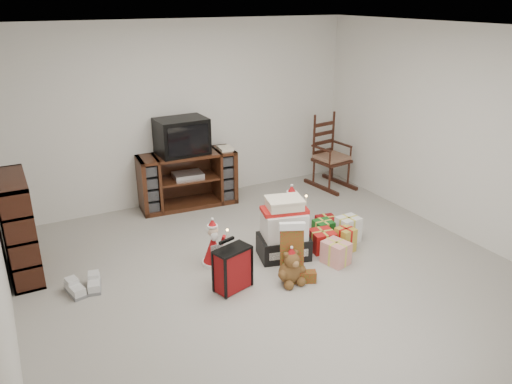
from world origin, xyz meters
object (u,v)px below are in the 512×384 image
teddy_bear (290,269)px  santa_figurine (291,213)px  gift_pile (284,232)px  sneaker_pair (85,287)px  mrs_claus_figurine (213,247)px  crt_television (182,136)px  bookshelf (19,229)px  red_suitcase (233,269)px  rocking_chair (329,161)px  tv_stand (188,179)px  gift_cluster (333,236)px

teddy_bear → santa_figurine: santa_figurine is taller
gift_pile → sneaker_pair: (-2.14, 0.31, -0.25)m
mrs_claus_figurine → crt_television: bearing=79.8°
bookshelf → santa_figurine: bearing=-7.9°
mrs_claus_figurine → sneaker_pair: (-1.37, 0.10, -0.16)m
red_suitcase → teddy_bear: bearing=-32.9°
gift_pile → mrs_claus_figurine: size_ratio=1.28×
gift_pile → teddy_bear: bearing=-99.8°
rocking_chair → mrs_claus_figurine: 2.94m
mrs_claus_figurine → rocking_chair: bearing=29.0°
red_suitcase → crt_television: (0.34, 2.28, 0.77)m
bookshelf → red_suitcase: 2.27m
rocking_chair → red_suitcase: bearing=-149.9°
rocking_chair → red_suitcase: (-2.60, -1.99, -0.16)m
tv_stand → santa_figurine: size_ratio=2.27×
crt_television → red_suitcase: bearing=-100.2°
sneaker_pair → teddy_bear: bearing=-26.7°
tv_stand → gift_cluster: 2.25m
mrs_claus_figurine → crt_television: size_ratio=0.80×
tv_stand → red_suitcase: (-0.38, -2.27, -0.15)m
tv_stand → gift_pile: bearing=-73.1°
teddy_bear → mrs_claus_figurine: bearing=126.6°
gift_pile → santa_figurine: size_ratio=1.16×
bookshelf → gift_pile: bookshelf is taller
santa_figurine → sneaker_pair: (-2.58, -0.24, -0.18)m
tv_stand → sneaker_pair: tv_stand is taller
rocking_chair → gift_pile: bearing=-145.0°
rocking_chair → bookshelf: bearing=-178.9°
red_suitcase → gift_cluster: 1.50m
rocking_chair → mrs_claus_figurine: bearing=-158.4°
gift_pile → mrs_claus_figurine: 0.81m
sneaker_pair → bookshelf: bearing=122.7°
bookshelf → crt_television: (2.16, 0.95, 0.49)m
red_suitcase → mrs_claus_figurine: (0.03, 0.57, -0.02)m
bookshelf → crt_television: size_ratio=1.59×
gift_pile → teddy_bear: 0.58m
red_suitcase → mrs_claus_figurine: 0.57m
mrs_claus_figurine → gift_cluster: mrs_claus_figurine is taller
gift_pile → teddy_bear: size_ratio=1.90×
rocking_chair → sneaker_pair: size_ratio=3.10×
gift_pile → teddy_bear: gift_pile is taller
gift_pile → gift_cluster: (0.66, -0.04, -0.19)m
red_suitcase → crt_television: size_ratio=0.79×
bookshelf → red_suitcase: bookshelf is taller
gift_pile → sneaker_pair: 2.18m
tv_stand → gift_cluster: tv_stand is taller
rocking_chair → red_suitcase: 3.28m
bookshelf → gift_pile: (2.62, -0.98, -0.22)m
teddy_bear → crt_television: bearing=95.5°
gift_pile → sneaker_pair: gift_pile is taller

